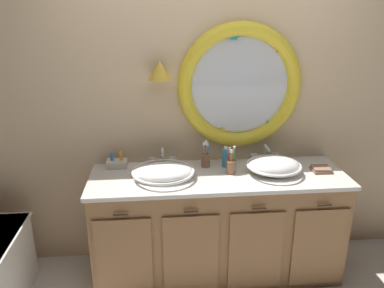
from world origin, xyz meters
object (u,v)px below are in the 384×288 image
at_px(toothbrush_holder_left, 206,159).
at_px(soap_dispenser, 226,157).
at_px(toiletry_basket, 117,163).
at_px(sink_basin_right, 274,166).
at_px(toothbrush_holder_right, 231,166).
at_px(folded_hand_towel, 321,169).
at_px(sink_basin_left, 163,172).

distance_m(toothbrush_holder_left, soap_dispenser, 0.16).
relative_size(toothbrush_holder_left, toiletry_basket, 1.42).
bearing_deg(sink_basin_right, soap_dispenser, 152.92).
distance_m(sink_basin_right, toothbrush_holder_left, 0.52).
xyz_separation_m(toothbrush_holder_right, folded_hand_towel, (0.69, -0.03, -0.04)).
relative_size(sink_basin_left, toothbrush_holder_left, 2.08).
distance_m(toothbrush_holder_left, toiletry_basket, 0.70).
height_order(toothbrush_holder_left, toiletry_basket, toothbrush_holder_left).
bearing_deg(toiletry_basket, toothbrush_holder_left, -4.41).
relative_size(toothbrush_holder_right, folded_hand_towel, 1.54).
bearing_deg(soap_dispenser, toiletry_basket, 175.55).
bearing_deg(toiletry_basket, sink_basin_left, -33.59).
bearing_deg(sink_basin_right, toiletry_basket, 168.65).
bearing_deg(folded_hand_towel, sink_basin_left, -179.49).
bearing_deg(soap_dispenser, folded_hand_towel, -12.70).
distance_m(sink_basin_left, sink_basin_right, 0.83).
relative_size(toothbrush_holder_left, soap_dispenser, 1.29).
xyz_separation_m(sink_basin_left, soap_dispenser, (0.49, 0.17, 0.03)).
distance_m(sink_basin_left, soap_dispenser, 0.52).
height_order(folded_hand_towel, toiletry_basket, toiletry_basket).
distance_m(toothbrush_holder_left, folded_hand_towel, 0.89).
relative_size(sink_basin_left, soap_dispenser, 2.67).
relative_size(sink_basin_left, folded_hand_towel, 3.26).
distance_m(sink_basin_left, toothbrush_holder_left, 0.38).
xyz_separation_m(sink_basin_right, toothbrush_holder_right, (-0.32, 0.04, -0.01)).
relative_size(sink_basin_left, sink_basin_right, 1.12).
bearing_deg(folded_hand_towel, toiletry_basket, 171.74).
bearing_deg(toothbrush_holder_left, folded_hand_towel, -11.29).
bearing_deg(sink_basin_left, folded_hand_towel, 0.51).
distance_m(soap_dispenser, folded_hand_towel, 0.73).
bearing_deg(soap_dispenser, sink_basin_left, -160.75).
xyz_separation_m(toothbrush_holder_left, toothbrush_holder_right, (0.17, -0.15, -0.00)).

